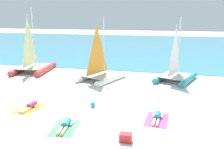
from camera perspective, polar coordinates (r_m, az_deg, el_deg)
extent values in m
plane|color=white|center=(21.72, 3.05, -0.16)|extent=(120.00, 120.00, 0.00)
cube|color=teal|center=(42.65, 8.48, 6.52)|extent=(120.00, 40.00, 0.05)
cylinder|color=white|center=(20.72, -4.61, -0.24)|extent=(1.74, 3.69, 0.43)
cylinder|color=white|center=(19.56, -0.09, -1.03)|extent=(1.74, 3.69, 0.43)
cube|color=silver|center=(19.93, -2.73, -0.05)|extent=(2.71, 2.96, 0.05)
cylinder|color=silver|center=(19.95, -1.86, 6.48)|extent=(0.09, 0.09, 4.50)
pyramid|color=orange|center=(19.26, -3.43, 5.80)|extent=(0.75, 1.87, 3.78)
cylinder|color=teal|center=(20.78, 11.63, -0.43)|extent=(1.61, 3.75, 0.44)
cylinder|color=teal|center=(20.20, 16.92, -1.15)|extent=(1.61, 3.75, 0.44)
cube|color=silver|center=(20.24, 14.12, -0.23)|extent=(2.66, 2.94, 0.05)
cylinder|color=silver|center=(20.36, 14.97, 6.22)|extent=(0.09, 0.09, 4.53)
pyramid|color=white|center=(19.53, 14.15, 5.57)|extent=(0.68, 1.91, 3.81)
cylinder|color=#CC3838|center=(24.56, -19.82, 1.26)|extent=(1.10, 4.42, 0.50)
cylinder|color=#CC3838|center=(23.66, -14.78, 1.17)|extent=(1.10, 4.42, 0.50)
cube|color=silver|center=(23.84, -17.59, 1.77)|extent=(2.67, 3.10, 0.06)
cylinder|color=silver|center=(24.06, -17.44, 8.12)|extent=(0.10, 0.10, 5.23)
pyramid|color=#EAEA99|center=(23.13, -18.42, 7.46)|extent=(0.38, 2.29, 4.39)
cube|color=yellow|center=(14.90, -18.16, -7.32)|extent=(1.21, 1.96, 0.01)
cylinder|color=#D83372|center=(15.00, -17.77, -6.52)|extent=(0.34, 0.64, 0.30)
sphere|color=beige|center=(15.31, -16.90, -6.04)|extent=(0.22, 0.22, 0.22)
cylinder|color=beige|center=(14.58, -19.49, -7.56)|extent=(0.19, 0.79, 0.14)
cylinder|color=beige|center=(14.48, -18.91, -7.66)|extent=(0.19, 0.79, 0.14)
cylinder|color=beige|center=(15.27, -18.09, -6.54)|extent=(0.13, 0.46, 0.10)
cylinder|color=beige|center=(15.02, -16.71, -6.77)|extent=(0.13, 0.46, 0.10)
cube|color=#4CB266|center=(12.11, -10.59, -11.79)|extent=(1.31, 2.01, 0.01)
cylinder|color=#268CCC|center=(12.22, -10.33, -10.74)|extent=(0.37, 0.65, 0.30)
sphere|color=#D8AD84|center=(12.57, -9.77, -9.99)|extent=(0.22, 0.22, 0.22)
cylinder|color=#D8AD84|center=(11.72, -11.71, -12.33)|extent=(0.23, 0.79, 0.14)
cylinder|color=#D8AD84|center=(11.66, -10.85, -12.42)|extent=(0.23, 0.79, 0.14)
cylinder|color=#D8AD84|center=(12.45, -11.08, -10.74)|extent=(0.15, 0.46, 0.10)
cylinder|color=#D8AD84|center=(12.33, -9.10, -10.92)|extent=(0.15, 0.46, 0.10)
cube|color=#D84C99|center=(12.94, 10.15, -10.06)|extent=(1.18, 1.94, 0.01)
cylinder|color=#268CCC|center=(13.06, 10.27, -9.09)|extent=(0.33, 0.63, 0.30)
sphere|color=beige|center=(13.44, 10.46, -8.44)|extent=(0.22, 0.22, 0.22)
cylinder|color=beige|center=(12.50, 9.52, -10.51)|extent=(0.17, 0.79, 0.14)
cylinder|color=beige|center=(12.49, 10.35, -10.58)|extent=(0.17, 0.79, 0.14)
cylinder|color=beige|center=(13.26, 9.37, -9.12)|extent=(0.12, 0.45, 0.10)
cylinder|color=beige|center=(13.22, 11.29, -9.27)|extent=(0.12, 0.45, 0.10)
sphere|color=#337FE5|center=(14.36, -4.39, -6.79)|extent=(0.32, 0.32, 0.32)
cube|color=red|center=(10.70, 3.13, -14.10)|extent=(0.50, 0.36, 0.36)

